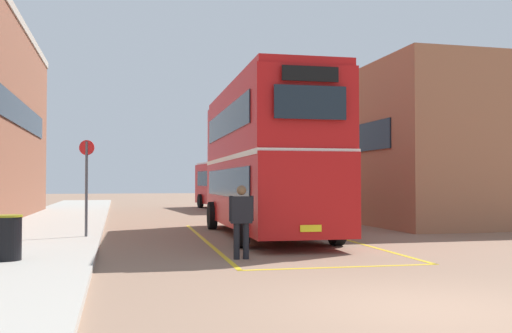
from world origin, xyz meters
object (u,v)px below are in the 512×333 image
(single_deck_bus, at_px, (230,183))
(pedestrian_boarding, at_px, (241,217))
(bus_stop_sign, at_px, (87,179))
(double_decker_bus, at_px, (265,157))
(litter_bin, at_px, (8,238))

(single_deck_bus, bearing_deg, pedestrian_boarding, -100.49)
(bus_stop_sign, bearing_deg, double_decker_bus, 3.29)
(single_deck_bus, height_order, litter_bin, single_deck_bus)
(litter_bin, relative_size, bus_stop_sign, 0.33)
(double_decker_bus, distance_m, pedestrian_boarding, 5.74)
(single_deck_bus, bearing_deg, bus_stop_sign, -113.38)
(double_decker_bus, height_order, single_deck_bus, double_decker_bus)
(pedestrian_boarding, height_order, bus_stop_sign, bus_stop_sign)
(single_deck_bus, height_order, bus_stop_sign, single_deck_bus)
(pedestrian_boarding, xyz_separation_m, litter_bin, (-4.82, -0.10, -0.35))
(single_deck_bus, bearing_deg, double_decker_bus, -97.54)
(pedestrian_boarding, relative_size, bus_stop_sign, 0.59)
(double_decker_bus, xyz_separation_m, bus_stop_sign, (-5.45, -0.31, -0.70))
(double_decker_bus, distance_m, bus_stop_sign, 5.51)
(double_decker_bus, distance_m, single_deck_bus, 17.90)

